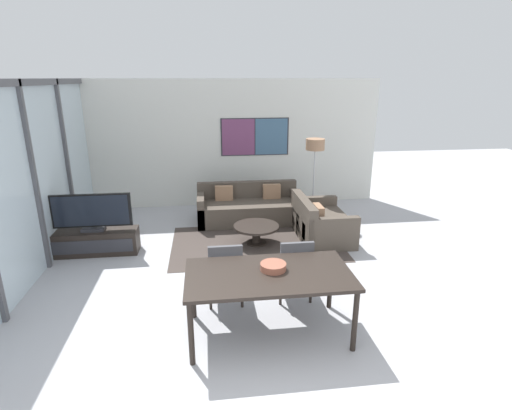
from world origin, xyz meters
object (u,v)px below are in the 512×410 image
Objects in this scene: television at (91,213)px; sofa_main at (249,208)px; dining_table at (269,278)px; floor_lamp at (315,150)px; coffee_table at (256,230)px; dining_chair_left at (225,269)px; dining_chair_centre at (294,265)px; fruit_bowl at (273,266)px; sofa_side at (319,224)px; tv_console at (95,242)px.

television reaches higher than sofa_main.
floor_lamp is at bearing 67.96° from dining_table.
television is 2.76m from coffee_table.
television is 2.78m from dining_chair_left.
dining_table reaches higher than coffee_table.
dining_table is 2.12× the size of dining_chair_left.
dining_chair_centre is at bearing -85.36° from sofa_main.
sofa_main is 1.13× the size of dining_table.
dining_table is at bearing -92.90° from sofa_main.
floor_lamp is at bearing 41.15° from coffee_table.
dining_chair_centre reaches higher than sofa_main.
fruit_bowl is (0.06, 0.07, 0.11)m from dining_table.
sofa_side is 4.68× the size of fruit_bowl.
sofa_main is at bearing 46.58° from sofa_side.
dining_chair_left is 1.00× the size of dining_chair_centre.
sofa_main is (2.72, 1.29, -0.45)m from television.
dining_chair_left is (2.08, -1.84, -0.23)m from television.
fruit_bowl is at bearing -43.65° from tv_console.
floor_lamp reaches higher than dining_chair_centre.
floor_lamp is (1.52, 3.75, 0.75)m from dining_table.
television is 3.92m from sofa_side.
fruit_bowl is at bearing 49.64° from dining_table.
dining_table is at bearing -57.25° from dining_chair_left.
tv_console is 2.72m from coffee_table.
sofa_main is 2.59× the size of coffee_table.
dining_chair_left is at bearing -122.81° from floor_lamp.
dining_table is (-0.19, -2.59, 0.44)m from coffee_table.
television is 4.35× the size of fruit_bowl.
dining_chair_left reaches higher than dining_table.
sofa_side is 0.82× the size of floor_lamp.
dining_table is 0.85m from dining_chair_left.
dining_chair_centre is at bearing 155.84° from sofa_side.
dining_table is at bearing -45.14° from tv_console.
sofa_side is at bearing 63.90° from fruit_bowl.
sofa_side is 1.59× the size of dining_chair_centre.
floor_lamp is (1.97, 3.05, 0.95)m from dining_chair_left.
floor_lamp is at bearing -3.57° from sofa_main.
dining_table reaches higher than tv_console.
sofa_side is at bearing 2.79° from tv_console.
coffee_table is 2.58m from fruit_bowl.
television is at bearing -178.87° from coffee_table.
fruit_bowl is (2.58, -2.47, 0.61)m from tv_console.
coffee_table is at bearing 96.60° from sofa_side.
sofa_main is at bearing 90.00° from coffee_table.
sofa_main is 3.15m from dining_chair_centre.
coffee_table is at bearing 86.97° from fruit_bowl.
fruit_bowl is at bearing -93.03° from coffee_table.
sofa_side is (3.88, 0.19, 0.06)m from tv_console.
fruit_bowl is at bearing -121.97° from dining_chair_centre.
dining_chair_left is 2.94× the size of fruit_bowl.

